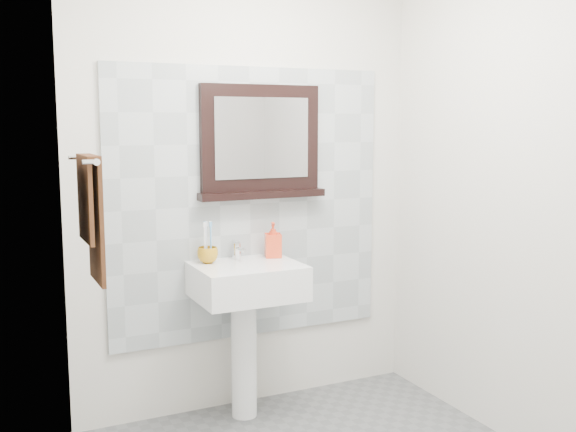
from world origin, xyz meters
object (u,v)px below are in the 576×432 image
object	(u,v)px
framed_mirror	(261,144)
hand_towel	(91,209)
pedestal_sink	(247,298)
toothbrush_cup	(208,255)
soap_dispenser	(273,240)

from	to	relation	value
framed_mirror	hand_towel	xyz separation A→B (m)	(-1.00, -0.49, -0.25)
pedestal_sink	hand_towel	xyz separation A→B (m)	(-0.83, -0.30, 0.56)
framed_mirror	toothbrush_cup	bearing A→B (deg)	-167.02
pedestal_sink	hand_towel	size ratio (longest dim) A/B	1.75
hand_towel	soap_dispenser	bearing A→B (deg)	21.27
toothbrush_cup	framed_mirror	bearing A→B (deg)	12.98
pedestal_sink	framed_mirror	bearing A→B (deg)	48.40
soap_dispenser	pedestal_sink	bearing A→B (deg)	-135.62
framed_mirror	soap_dispenser	bearing A→B (deg)	-67.28
soap_dispenser	framed_mirror	world-z (taller)	framed_mirror
pedestal_sink	toothbrush_cup	size ratio (longest dim) A/B	8.85
soap_dispenser	framed_mirror	size ratio (longest dim) A/B	0.27
toothbrush_cup	hand_towel	size ratio (longest dim) A/B	0.20
pedestal_sink	hand_towel	bearing A→B (deg)	-160.13
pedestal_sink	toothbrush_cup	bearing A→B (deg)	148.54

